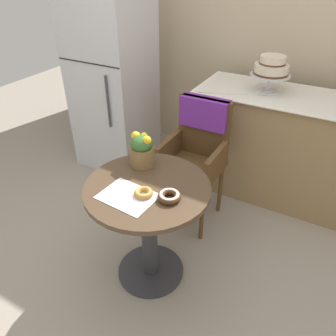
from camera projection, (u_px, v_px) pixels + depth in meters
ground_plane at (151, 271)px, 2.24m from camera, size 8.00×8.00×0.00m
back_wall at (258, 16)px, 2.84m from camera, size 4.80×0.10×2.70m
cafe_table at (149, 214)px, 1.96m from camera, size 0.72×0.72×0.72m
wicker_chair at (198, 143)px, 2.42m from camera, size 0.42×0.45×0.95m
paper_napkin at (128, 196)px, 1.76m from camera, size 0.31×0.24×0.00m
donut_front at (144, 193)px, 1.76m from camera, size 0.10×0.10×0.03m
donut_mid at (169, 196)px, 1.73m from camera, size 0.13×0.13×0.04m
flower_vase at (142, 149)px, 1.97m from camera, size 0.15×0.15×0.21m
display_counter at (288, 149)px, 2.72m from camera, size 1.56×0.62×0.90m
tiered_cake_stand at (271, 68)px, 2.47m from camera, size 0.30×0.30×0.28m
refrigerator at (113, 78)px, 3.00m from camera, size 0.64×0.63×1.70m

